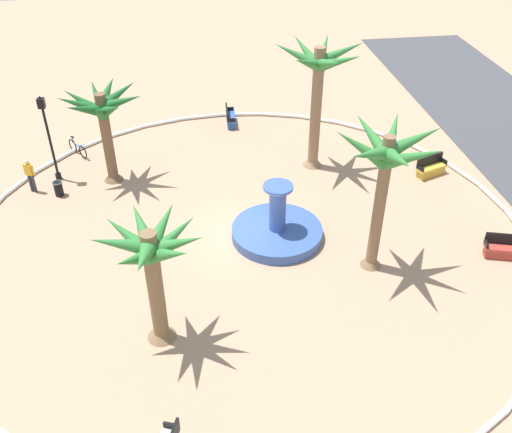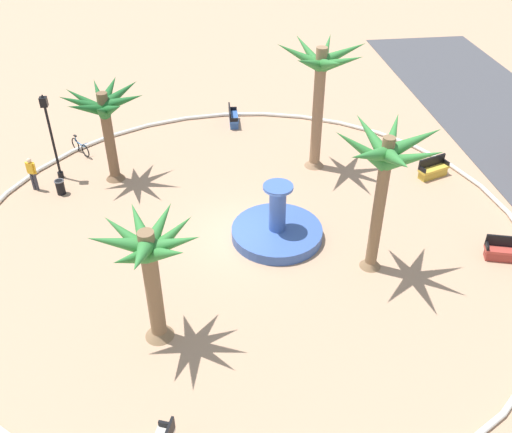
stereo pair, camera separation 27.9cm
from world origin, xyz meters
name	(u,v)px [view 2 (the right image)]	position (x,y,z in m)	size (l,w,h in m)	color
ground_plane	(247,235)	(0.00, 0.00, 0.00)	(80.00, 80.00, 0.00)	tan
plaza_curb	(247,233)	(0.00, 0.00, 0.10)	(23.65, 23.65, 0.20)	silver
fountain	(277,230)	(0.28, 1.23, 0.35)	(3.82, 3.82, 2.56)	#38569E
palm_tree_near_fountain	(321,78)	(-5.35, 4.07, 4.66)	(4.25, 4.36, 6.36)	#8E6B4C
palm_tree_by_curb	(149,257)	(5.23, -3.60, 3.46)	(3.60, 3.57, 4.70)	brown
palm_tree_mid_plaza	(385,166)	(2.59, 4.61, 4.56)	(4.16, 4.06, 5.95)	brown
palm_tree_far_side	(104,112)	(-5.37, -5.90, 3.56)	(3.89, 3.96, 4.73)	brown
bench_west	(233,118)	(-10.61, 0.40, 0.35)	(1.62, 0.57, 1.00)	#335BA8
bench_north	(433,170)	(-3.60, 9.58, 0.35)	(1.03, 1.67, 1.00)	gold
bench_southeast	(505,252)	(2.85, 10.03, 0.35)	(0.92, 1.68, 1.00)	#B73D33
lamppost	(50,131)	(-5.82, -8.55, 2.55)	(0.32, 0.32, 4.36)	black
trash_bin	(60,187)	(-4.31, -8.30, 0.39)	(0.46, 0.46, 0.73)	black
bicycle_red_frame	(80,147)	(-8.14, -7.85, 0.38)	(1.41, 1.09, 0.94)	black
person_cyclist_helmet	(32,172)	(-4.83, -9.55, 0.95)	(0.33, 0.49, 1.70)	#33333D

